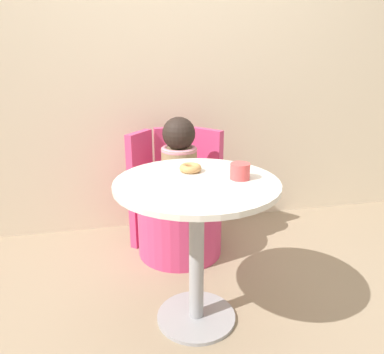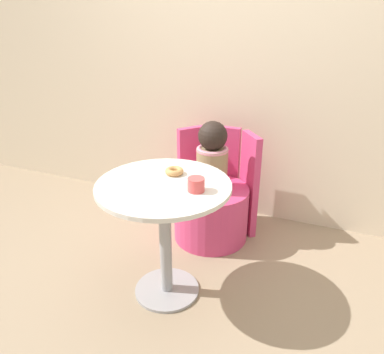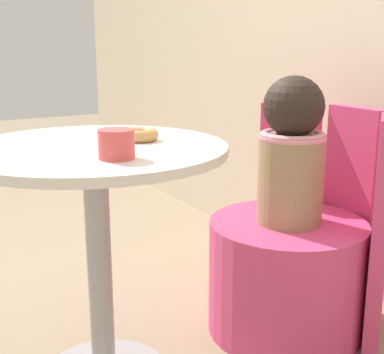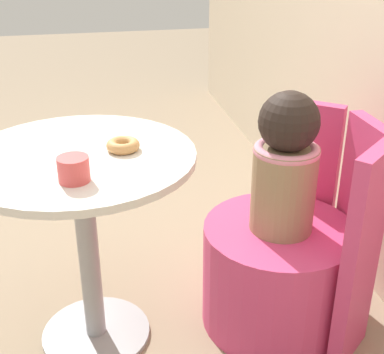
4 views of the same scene
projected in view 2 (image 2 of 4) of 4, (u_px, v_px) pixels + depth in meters
ground_plane at (178, 289)px, 2.30m from camera, size 12.00×12.00×0.00m
back_wall at (237, 64)px, 2.76m from camera, size 6.00×0.06×2.40m
round_table at (164, 212)px, 2.07m from camera, size 0.73×0.73×0.73m
tub_chair at (211, 213)px, 2.76m from camera, size 0.54×0.54×0.40m
booth_backrest at (221, 178)px, 2.87m from camera, size 0.64×0.24×0.78m
child_figure at (212, 157)px, 2.58m from camera, size 0.22×0.22×0.49m
donut at (174, 171)px, 2.10m from camera, size 0.10×0.10×0.03m
cup at (196, 185)px, 1.90m from camera, size 0.09×0.09×0.07m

